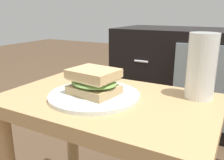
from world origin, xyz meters
TOP-DOWN VIEW (x-y plane):
  - side_table at (0.00, 0.00)m, footprint 0.56×0.36m
  - tv_cabinet at (0.07, 0.95)m, footprint 0.96×0.46m
  - plate at (-0.03, -0.01)m, footprint 0.24×0.24m
  - sandwich_front at (-0.03, -0.01)m, footprint 0.14×0.12m
  - beer_glass at (0.21, 0.12)m, footprint 0.07×0.07m

SIDE VIEW (x-z plane):
  - tv_cabinet at x=0.07m, z-range 0.00..0.58m
  - side_table at x=0.00m, z-range 0.14..0.60m
  - plate at x=-0.03m, z-range 0.46..0.47m
  - sandwich_front at x=-0.03m, z-range 0.47..0.54m
  - beer_glass at x=0.21m, z-range 0.46..0.63m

